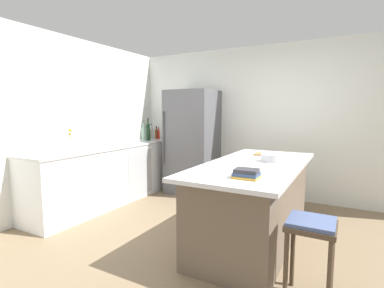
{
  "coord_description": "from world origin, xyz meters",
  "views": [
    {
      "loc": [
        1.32,
        -2.75,
        1.49
      ],
      "look_at": [
        -0.74,
        1.0,
        1.0
      ],
      "focal_mm": 26.93,
      "sensor_mm": 36.0,
      "label": 1
    }
  ],
  "objects_px": {
    "sink_faucet": "(84,138)",
    "paper_towel_roll": "(102,138)",
    "soda_bottle": "(151,133)",
    "bar_stool": "(311,235)",
    "syrup_bottle": "(156,134)",
    "refrigerator": "(192,142)",
    "cutting_board": "(267,154)",
    "flower_vase": "(71,144)",
    "gin_bottle": "(144,133)",
    "mixing_bowl": "(272,158)",
    "hot_sauce_bottle": "(159,134)",
    "kitchen_island": "(254,202)",
    "cookbook_stack": "(246,174)",
    "olive_oil_bottle": "(149,134)",
    "wine_bottle": "(148,132)"
  },
  "relations": [
    {
      "from": "hot_sauce_bottle",
      "to": "mixing_bowl",
      "type": "xyz_separation_m",
      "value": [
        2.54,
        -1.32,
        -0.08
      ]
    },
    {
      "from": "refrigerator",
      "to": "mixing_bowl",
      "type": "xyz_separation_m",
      "value": [
        1.74,
        -1.25,
        0.02
      ]
    },
    {
      "from": "kitchen_island",
      "to": "bar_stool",
      "type": "bearing_deg",
      "value": -50.57
    },
    {
      "from": "refrigerator",
      "to": "cutting_board",
      "type": "xyz_separation_m",
      "value": [
        1.57,
        -0.77,
        -0.02
      ]
    },
    {
      "from": "gin_bottle",
      "to": "mixing_bowl",
      "type": "xyz_separation_m",
      "value": [
        2.61,
        -0.94,
        -0.12
      ]
    },
    {
      "from": "flower_vase",
      "to": "hot_sauce_bottle",
      "type": "height_order",
      "value": "flower_vase"
    },
    {
      "from": "refrigerator",
      "to": "bar_stool",
      "type": "xyz_separation_m",
      "value": [
        2.29,
        -2.29,
        -0.39
      ]
    },
    {
      "from": "kitchen_island",
      "to": "cookbook_stack",
      "type": "height_order",
      "value": "cookbook_stack"
    },
    {
      "from": "gin_bottle",
      "to": "hot_sauce_bottle",
      "type": "bearing_deg",
      "value": 78.53
    },
    {
      "from": "sink_faucet",
      "to": "cookbook_stack",
      "type": "distance_m",
      "value": 2.74
    },
    {
      "from": "sink_faucet",
      "to": "syrup_bottle",
      "type": "xyz_separation_m",
      "value": [
        0.02,
        1.8,
        -0.06
      ]
    },
    {
      "from": "refrigerator",
      "to": "gin_bottle",
      "type": "xyz_separation_m",
      "value": [
        -0.88,
        -0.31,
        0.14
      ]
    },
    {
      "from": "hot_sauce_bottle",
      "to": "soda_bottle",
      "type": "xyz_separation_m",
      "value": [
        -0.11,
        -0.1,
        0.03
      ]
    },
    {
      "from": "bar_stool",
      "to": "syrup_bottle",
      "type": "xyz_separation_m",
      "value": [
        -3.21,
        2.44,
        0.49
      ]
    },
    {
      "from": "hot_sauce_bottle",
      "to": "soda_bottle",
      "type": "relative_size",
      "value": 0.78
    },
    {
      "from": "sink_faucet",
      "to": "paper_towel_roll",
      "type": "distance_m",
      "value": 0.34
    },
    {
      "from": "wine_bottle",
      "to": "mixing_bowl",
      "type": "relative_size",
      "value": 1.73
    },
    {
      "from": "gin_bottle",
      "to": "syrup_bottle",
      "type": "bearing_deg",
      "value": 95.01
    },
    {
      "from": "flower_vase",
      "to": "cutting_board",
      "type": "bearing_deg",
      "value": 26.39
    },
    {
      "from": "bar_stool",
      "to": "sink_faucet",
      "type": "xyz_separation_m",
      "value": [
        -3.23,
        0.65,
        0.55
      ]
    },
    {
      "from": "bar_stool",
      "to": "olive_oil_bottle",
      "type": "height_order",
      "value": "olive_oil_bottle"
    },
    {
      "from": "bar_stool",
      "to": "hot_sauce_bottle",
      "type": "height_order",
      "value": "hot_sauce_bottle"
    },
    {
      "from": "kitchen_island",
      "to": "hot_sauce_bottle",
      "type": "xyz_separation_m",
      "value": [
        -2.4,
        1.51,
        0.57
      ]
    },
    {
      "from": "refrigerator",
      "to": "sink_faucet",
      "type": "height_order",
      "value": "refrigerator"
    },
    {
      "from": "flower_vase",
      "to": "sink_faucet",
      "type": "bearing_deg",
      "value": 108.79
    },
    {
      "from": "paper_towel_roll",
      "to": "soda_bottle",
      "type": "xyz_separation_m",
      "value": [
        -0.01,
        1.27,
        -0.01
      ]
    },
    {
      "from": "sink_faucet",
      "to": "kitchen_island",
      "type": "bearing_deg",
      "value": 4.59
    },
    {
      "from": "refrigerator",
      "to": "cutting_board",
      "type": "height_order",
      "value": "refrigerator"
    },
    {
      "from": "bar_stool",
      "to": "sink_faucet",
      "type": "height_order",
      "value": "sink_faucet"
    },
    {
      "from": "flower_vase",
      "to": "cutting_board",
      "type": "xyz_separation_m",
      "value": [
        2.39,
        1.19,
        -0.12
      ]
    },
    {
      "from": "bar_stool",
      "to": "syrup_bottle",
      "type": "relative_size",
      "value": 2.61
    },
    {
      "from": "kitchen_island",
      "to": "hot_sauce_bottle",
      "type": "relative_size",
      "value": 9.45
    },
    {
      "from": "bar_stool",
      "to": "gin_bottle",
      "type": "relative_size",
      "value": 1.83
    },
    {
      "from": "sink_faucet",
      "to": "flower_vase",
      "type": "distance_m",
      "value": 0.34
    },
    {
      "from": "olive_oil_bottle",
      "to": "soda_bottle",
      "type": "bearing_deg",
      "value": 103.95
    },
    {
      "from": "gin_bottle",
      "to": "bar_stool",
      "type": "bearing_deg",
      "value": -31.98
    },
    {
      "from": "refrigerator",
      "to": "soda_bottle",
      "type": "distance_m",
      "value": 0.92
    },
    {
      "from": "bar_stool",
      "to": "soda_bottle",
      "type": "distance_m",
      "value": 3.95
    },
    {
      "from": "gin_bottle",
      "to": "cutting_board",
      "type": "height_order",
      "value": "gin_bottle"
    },
    {
      "from": "soda_bottle",
      "to": "hot_sauce_bottle",
      "type": "bearing_deg",
      "value": 42.12
    },
    {
      "from": "syrup_bottle",
      "to": "mixing_bowl",
      "type": "distance_m",
      "value": 3.0
    },
    {
      "from": "olive_oil_bottle",
      "to": "wine_bottle",
      "type": "xyz_separation_m",
      "value": [
        0.05,
        -0.1,
        0.04
      ]
    },
    {
      "from": "syrup_bottle",
      "to": "olive_oil_bottle",
      "type": "bearing_deg",
      "value": -84.27
    },
    {
      "from": "flower_vase",
      "to": "cookbook_stack",
      "type": "distance_m",
      "value": 2.58
    },
    {
      "from": "hot_sauce_bottle",
      "to": "cookbook_stack",
      "type": "distance_m",
      "value": 3.4
    },
    {
      "from": "sink_faucet",
      "to": "flower_vase",
      "type": "relative_size",
      "value": 0.95
    },
    {
      "from": "flower_vase",
      "to": "syrup_bottle",
      "type": "relative_size",
      "value": 1.24
    },
    {
      "from": "soda_bottle",
      "to": "syrup_bottle",
      "type": "bearing_deg",
      "value": 91.85
    },
    {
      "from": "olive_oil_bottle",
      "to": "cutting_board",
      "type": "distance_m",
      "value": 2.54
    },
    {
      "from": "paper_towel_roll",
      "to": "gin_bottle",
      "type": "bearing_deg",
      "value": 88.36
    }
  ]
}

